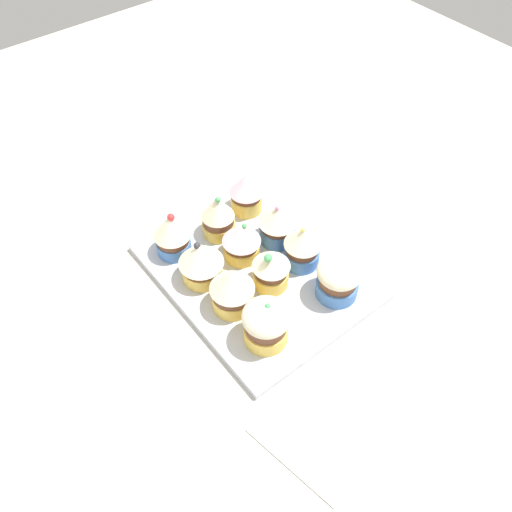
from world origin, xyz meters
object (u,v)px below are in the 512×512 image
object	(u,v)px
cupcake_4	(215,217)
cupcake_10	(338,278)
cupcake_9	(302,245)
baking_tray	(256,271)
cupcake_3	(266,323)
cupcake_5	(244,239)
cupcake_1	(201,261)
napkin	(319,430)
cupcake_2	(232,288)
cupcake_8	(278,223)
cupcake_6	(269,269)
cupcake_7	(246,192)
cupcake_0	(172,234)

from	to	relation	value
cupcake_4	cupcake_10	world-z (taller)	cupcake_4
cupcake_4	cupcake_10	xyz separation A→B (cm)	(20.37, 6.89, -0.40)
cupcake_9	baking_tray	bearing A→B (deg)	-116.83
cupcake_3	cupcake_5	size ratio (longest dim) A/B	1.11
cupcake_5	cupcake_1	bearing A→B (deg)	-91.28
cupcake_3	napkin	world-z (taller)	cupcake_3
cupcake_2	cupcake_10	distance (cm)	15.19
cupcake_8	cupcake_9	xyz separation A→B (cm)	(5.97, -0.18, 0.18)
napkin	baking_tray	bearing A→B (deg)	159.17
cupcake_1	cupcake_4	world-z (taller)	cupcake_4
cupcake_6	cupcake_7	xyz separation A→B (cm)	(-14.67, 7.24, 0.23)
cupcake_8	cupcake_10	size ratio (longest dim) A/B	1.09
cupcake_3	cupcake_4	bearing A→B (deg)	163.18
baking_tray	cupcake_6	xyz separation A→B (cm)	(3.50, -0.43, 4.20)
cupcake_3	cupcake_4	size ratio (longest dim) A/B	0.92
cupcake_7	cupcake_4	bearing A→B (deg)	-77.72
baking_tray	cupcake_5	size ratio (longest dim) A/B	4.94
cupcake_3	cupcake_10	size ratio (longest dim) A/B	1.09
cupcake_1	cupcake_5	distance (cm)	7.69
baking_tray	cupcake_2	xyz separation A→B (cm)	(3.20, -6.76, 4.56)
cupcake_4	napkin	bearing A→B (deg)	-14.51
cupcake_0	napkin	distance (cm)	35.49
cupcake_5	cupcake_10	distance (cm)	15.52
cupcake_7	cupcake_0	bearing A→B (deg)	-88.34
baking_tray	cupcake_0	bearing A→B (deg)	-144.34
cupcake_1	cupcake_3	bearing A→B (deg)	2.89
cupcake_3	cupcake_10	distance (cm)	12.94
baking_tray	cupcake_6	bearing A→B (deg)	-6.95
cupcake_4	cupcake_10	bearing A→B (deg)	18.67
cupcake_1	napkin	bearing A→B (deg)	-4.13
cupcake_1	cupcake_0	bearing A→B (deg)	-176.24
cupcake_5	cupcake_0	bearing A→B (deg)	-131.51
cupcake_5	cupcake_3	bearing A→B (deg)	-26.54
baking_tray	cupcake_10	distance (cm)	13.19
cupcake_6	cupcake_7	bearing A→B (deg)	153.72
baking_tray	cupcake_8	size ratio (longest dim) A/B	4.46
cupcake_2	cupcake_4	xyz separation A→B (cm)	(-12.78, 6.27, -0.09)
cupcake_0	cupcake_1	size ratio (longest dim) A/B	1.08
cupcake_4	cupcake_7	world-z (taller)	cupcake_4
cupcake_6	cupcake_3	bearing A→B (deg)	-41.46
cupcake_3	baking_tray	bearing A→B (deg)	147.89
cupcake_4	cupcake_9	size ratio (longest dim) A/B	1.03
cupcake_6	cupcake_2	bearing A→B (deg)	-92.71
cupcake_1	cupcake_8	distance (cm)	13.75
cupcake_5	baking_tray	bearing A→B (deg)	-6.99
cupcake_6	cupcake_8	size ratio (longest dim) A/B	1.00
cupcake_9	cupcake_5	bearing A→B (deg)	-138.93
cupcake_2	cupcake_6	size ratio (longest dim) A/B	1.04
cupcake_6	napkin	xyz separation A→B (cm)	(20.88, -8.85, -4.50)
cupcake_0	napkin	xyz separation A→B (cm)	(35.13, -1.57, -4.79)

